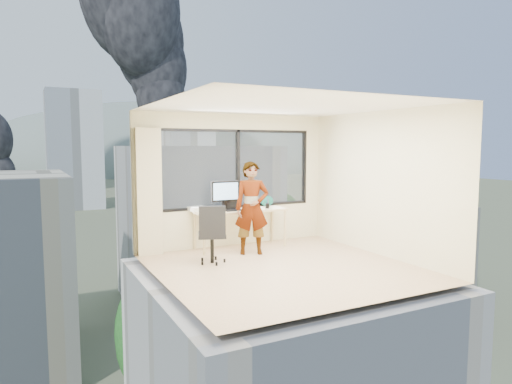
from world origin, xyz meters
TOP-DOWN VIEW (x-y plane):
  - floor at (0.00, 0.00)m, footprint 4.00×4.00m
  - ceiling at (0.00, 0.00)m, footprint 4.00×4.00m
  - wall_front at (0.00, -2.00)m, footprint 4.00×0.01m
  - wall_left at (-2.00, 0.00)m, footprint 0.01×4.00m
  - wall_right at (2.00, 0.00)m, footprint 0.01×4.00m
  - window_wall at (0.05, 2.00)m, footprint 3.30×0.16m
  - curtain at (-1.72, 1.88)m, footprint 0.45×0.14m
  - desk at (0.00, 1.66)m, footprint 1.80×0.60m
  - chair at (-0.93, 0.82)m, footprint 0.67×0.67m
  - person at (-0.03, 1.11)m, footprint 0.72×0.60m
  - monitor at (-0.29, 1.71)m, footprint 0.57×0.12m
  - game_console at (-0.80, 1.89)m, footprint 0.36×0.32m
  - laptop at (-0.18, 1.61)m, footprint 0.37×0.39m
  - cellphone at (-0.19, 1.55)m, footprint 0.12×0.08m
  - pen_cup at (0.55, 1.57)m, footprint 0.10×0.10m
  - handbag at (0.69, 1.86)m, footprint 0.31×0.23m
  - exterior_ground at (0.00, 120.00)m, footprint 400.00×400.00m
  - near_bldg_b at (12.00, 38.00)m, footprint 14.00×13.00m
  - near_bldg_c at (30.00, 28.00)m, footprint 12.00×10.00m
  - far_tower_b at (8.00, 120.00)m, footprint 13.00×13.00m
  - far_tower_c at (45.00, 140.00)m, footprint 15.00×15.00m
  - hill_b at (100.00, 320.00)m, footprint 300.00×220.00m
  - tree_b at (4.00, 18.00)m, footprint 7.60×7.60m
  - tree_c at (22.00, 40.00)m, footprint 8.40×8.40m
  - smoke_plume_b at (55.00, 170.00)m, footprint 30.00×18.00m

SIDE VIEW (x-z plane):
  - exterior_ground at x=0.00m, z-range -14.02..-13.98m
  - hill_b at x=100.00m, z-range -62.00..34.00m
  - tree_b at x=4.00m, z-range -14.00..-5.00m
  - near_bldg_c at x=30.00m, z-range -14.00..-4.00m
  - tree_c at x=22.00m, z-range -14.00..-4.00m
  - near_bldg_b at x=12.00m, z-range -14.00..2.00m
  - far_tower_c at x=45.00m, z-range -14.00..12.00m
  - floor at x=0.00m, z-range -0.01..0.01m
  - desk at x=0.00m, z-range 0.00..0.75m
  - chair at x=-0.93m, z-range 0.00..1.02m
  - cellphone at x=-0.19m, z-range 0.75..0.76m
  - game_console at x=-0.80m, z-range 0.75..0.83m
  - pen_cup at x=0.55m, z-range 0.75..0.85m
  - person at x=-0.03m, z-range 0.00..1.70m
  - handbag at x=0.69m, z-range 0.75..0.97m
  - laptop at x=-0.18m, z-range 0.75..0.97m
  - far_tower_b at x=8.00m, z-range -14.00..16.00m
  - monitor at x=-0.29m, z-range 0.75..1.32m
  - curtain at x=-1.72m, z-range 0.00..2.30m
  - wall_front at x=0.00m, z-range 0.00..2.60m
  - wall_left at x=-2.00m, z-range 0.00..2.60m
  - wall_right at x=2.00m, z-range 0.00..2.60m
  - window_wall at x=0.05m, z-range 0.75..2.30m
  - ceiling at x=0.00m, z-range 2.60..2.60m
  - smoke_plume_b at x=55.00m, z-range -8.00..62.00m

